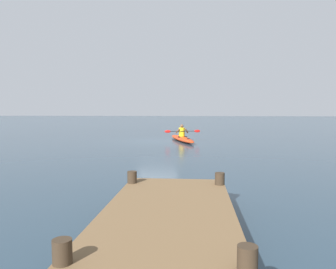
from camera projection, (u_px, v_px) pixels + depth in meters
name	position (u px, v px, depth m)	size (l,w,h in m)	color
ground_plane	(157.00, 141.00, 20.80)	(160.00, 160.00, 0.00)	#283D4C
kayak	(182.00, 139.00, 20.95)	(2.13, 5.14, 0.30)	red
kayaker	(182.00, 131.00, 20.93)	(2.24, 0.73, 0.77)	yellow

